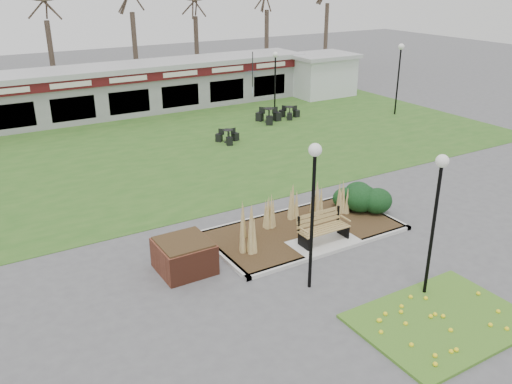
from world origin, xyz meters
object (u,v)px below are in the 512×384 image
lamp_post_mid_right (275,70)px  service_hut (321,74)px  lamp_post_near_left (314,185)px  patio_umbrella (253,83)px  park_bench (322,227)px  brick_planter (184,255)px  lamp_post_far_right (400,63)px  bistro_set_b (228,138)px  lamp_post_near_right (438,196)px  bistro_set_c (289,114)px  bistro_set_d (269,117)px  food_pavilion (121,89)px

lamp_post_mid_right → service_hut: bearing=30.6°
lamp_post_near_left → patio_umbrella: lamp_post_near_left is taller
park_bench → service_hut: (13.50, 17.75, 0.86)m
service_hut → lamp_post_mid_right: size_ratio=1.15×
brick_planter → lamp_post_far_right: 21.24m
lamp_post_near_left → bistro_set_b: bearing=71.1°
lamp_post_near_right → lamp_post_far_right: size_ratio=0.95×
park_bench → bistro_set_c: bearing=59.4°
bistro_set_b → lamp_post_mid_right: bearing=32.1°
lamp_post_near_right → bistro_set_d: lamp_post_near_right is taller
bistro_set_c → patio_umbrella: (-0.05, 4.14, 1.18)m
brick_planter → lamp_post_near_right: lamp_post_near_right is taller
bistro_set_d → service_hut: bearing=31.7°
lamp_post_mid_right → bistro_set_c: size_ratio=3.03×
lamp_post_near_left → bistro_set_b: lamp_post_near_left is taller
brick_planter → lamp_post_far_right: bearing=29.2°
brick_planter → lamp_post_mid_right: 17.94m
bistro_set_c → bistro_set_d: bearing=-173.3°
brick_planter → service_hut: size_ratio=0.34×
lamp_post_near_right → bistro_set_b: bearing=82.2°
park_bench → lamp_post_far_right: lamp_post_far_right is taller
service_hut → bistro_set_d: 8.32m
lamp_post_near_left → lamp_post_near_right: (2.42, -1.90, -0.12)m
lamp_post_mid_right → lamp_post_near_right: bearing=-110.7°
service_hut → lamp_post_near_left: (-15.34, -19.60, 1.55)m
bistro_set_c → patio_umbrella: size_ratio=0.56×
service_hut → lamp_post_near_left: lamp_post_near_left is taller
food_pavilion → bistro_set_c: (8.05, -6.11, -1.23)m
service_hut → lamp_post_mid_right: 7.28m
lamp_post_mid_right → bistro_set_c: lamp_post_mid_right is taller
bistro_set_b → bistro_set_c: bearing=24.3°
lamp_post_near_right → bistro_set_b: 15.28m
bistro_set_c → lamp_post_near_right: bearing=-113.3°
lamp_post_near_right → patio_umbrella: lamp_post_near_right is taller
lamp_post_near_right → lamp_post_mid_right: (6.76, 17.86, -0.10)m
food_pavilion → lamp_post_near_right: bearing=-88.6°
lamp_post_far_right → bistro_set_b: lamp_post_far_right is taller
bistro_set_c → food_pavilion: bearing=142.8°
food_pavilion → bistro_set_b: bearing=-72.9°
patio_umbrella → service_hut: bearing=0.0°
brick_planter → lamp_post_far_right: (18.40, 10.30, 2.56)m
bistro_set_d → lamp_post_far_right: bearing=-17.5°
lamp_post_near_left → food_pavilion: bearing=85.1°
lamp_post_near_right → park_bench: bearing=98.8°
lamp_post_near_left → lamp_post_near_right: 3.08m
service_hut → bistro_set_c: 6.95m
lamp_post_near_right → bistro_set_b: lamp_post_near_right is taller
bistro_set_c → bistro_set_b: bearing=-155.7°
food_pavilion → lamp_post_mid_right: 9.33m
food_pavilion → patio_umbrella: size_ratio=10.89×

